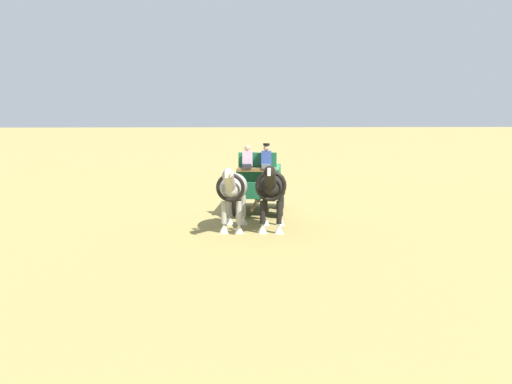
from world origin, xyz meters
name	(u,v)px	position (x,y,z in m)	size (l,w,h in m)	color
ground_plane	(260,212)	(0.00, 0.00, 0.00)	(220.00, 220.00, 0.00)	#9E8C4C
show_wagon	(259,181)	(0.16, -0.02, 1.25)	(5.65, 2.25, 2.82)	#195B38
draft_horse_near	(272,188)	(3.67, 0.23, 1.44)	(3.08, 1.22, 2.33)	black
draft_horse_off	(233,189)	(3.53, -1.07, 1.39)	(3.22, 1.17, 2.26)	#9E998E
sponsor_banner	(254,181)	(-5.69, -0.02, 0.55)	(3.20, 0.06, 1.10)	#1959B2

